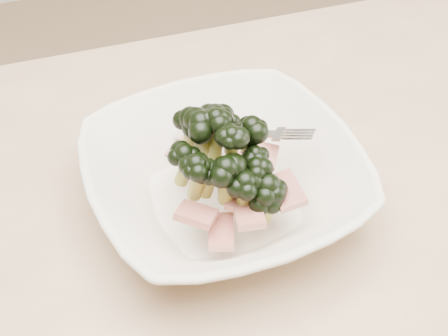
% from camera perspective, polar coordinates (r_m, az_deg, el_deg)
% --- Properties ---
extents(dining_table, '(1.20, 0.80, 0.75)m').
position_cam_1_polar(dining_table, '(0.68, -1.00, -13.87)').
color(dining_table, tan).
rests_on(dining_table, ground).
extents(broccoli_dish, '(0.29, 0.29, 0.12)m').
position_cam_1_polar(broccoli_dish, '(0.62, 0.03, -0.74)').
color(broccoli_dish, beige).
rests_on(broccoli_dish, dining_table).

